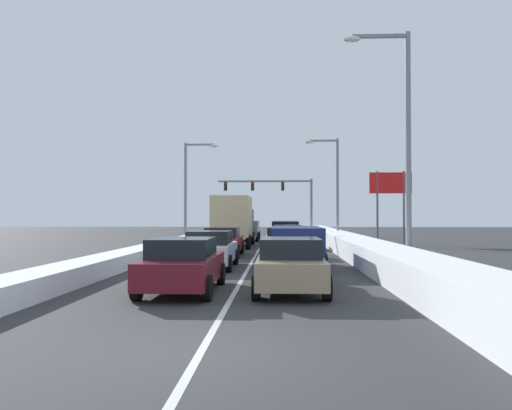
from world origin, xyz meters
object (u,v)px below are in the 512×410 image
Objects in this scene: street_lamp_right_mid at (333,180)px; street_lamp_left_mid at (190,182)px; suv_black_right_lane_fifth at (285,230)px; traffic_light_gantry at (278,192)px; sedan_white_center_lane_second at (210,249)px; roadside_sign_right at (391,191)px; suv_navy_right_lane_second at (296,243)px; sedan_red_center_lane_third at (223,241)px; street_lamp_right_near at (400,129)px; sedan_silver_right_lane_fourth at (288,236)px; sedan_tan_right_lane_nearest at (290,264)px; suv_gray_center_lane_fifth at (247,228)px; box_truck_center_lane_fourth at (234,219)px; sedan_maroon_center_lane_nearest at (183,265)px; sedan_green_right_lane_third at (283,241)px.

street_lamp_left_mid is at bearing -175.56° from street_lamp_right_mid.
traffic_light_gantry reaches higher than suv_black_right_lane_fifth.
sedan_white_center_lane_second is 0.55× the size of street_lamp_right_mid.
roadside_sign_right is at bearing 0.04° from suv_black_right_lane_fifth.
sedan_red_center_lane_third is at bearing 122.00° from suv_navy_right_lane_second.
street_lamp_right_near reaches higher than traffic_light_gantry.
street_lamp_right_near is at bearing -88.37° from street_lamp_right_mid.
sedan_silver_right_lane_fourth is at bearing -88.94° from suv_black_right_lane_fifth.
suv_gray_center_lane_fifth reaches higher than sedan_tan_right_lane_nearest.
street_lamp_left_mid reaches higher than sedan_silver_right_lane_fourth.
suv_black_right_lane_fifth is 6.12m from box_truck_center_lane_fourth.
sedan_white_center_lane_second is 0.58× the size of street_lamp_left_mid.
street_lamp_right_mid reaches higher than suv_gray_center_lane_fifth.
traffic_light_gantry is at bearing 103.98° from street_lamp_right_mid.
suv_navy_right_lane_second and suv_gray_center_lane_fifth have the same top height.
sedan_maroon_center_lane_nearest is 0.48× the size of street_lamp_right_near.
suv_black_right_lane_fifth is 8.58m from roadside_sign_right.
sedan_tan_right_lane_nearest is 12.46m from sedan_green_right_lane_third.
sedan_white_center_lane_second is at bearing -121.35° from roadside_sign_right.
sedan_red_center_lane_third is 11.08m from street_lamp_right_near.
suv_gray_center_lane_fifth reaches higher than sedan_green_right_lane_third.
suv_navy_right_lane_second is at bearing -74.44° from box_truck_center_lane_fourth.
street_lamp_right_near is (7.50, -22.40, 4.53)m from suv_gray_center_lane_fifth.
sedan_silver_right_lane_fourth is at bearing 61.52° from sedan_red_center_lane_third.
street_lamp_left_mid is at bearing -179.95° from suv_black_right_lane_fifth.
street_lamp_right_mid reaches higher than sedan_red_center_lane_third.
sedan_white_center_lane_second is 19.39m from street_lamp_left_mid.
street_lamp_right_mid is at bearing 75.01° from sedan_maroon_center_lane_nearest.
sedan_white_center_lane_second is (-3.09, 6.28, 0.00)m from sedan_tan_right_lane_nearest.
sedan_green_right_lane_third is 6.36m from sedan_silver_right_lane_fourth.
suv_gray_center_lane_fifth is at bearing 100.42° from sedan_green_right_lane_third.
sedan_silver_right_lane_fourth is 12.97m from sedan_white_center_lane_second.
sedan_tan_right_lane_nearest is at bearing -126.93° from street_lamp_right_near.
sedan_maroon_center_lane_nearest is at bearing -80.55° from street_lamp_left_mid.
suv_black_right_lane_fifth reaches higher than sedan_maroon_center_lane_nearest.
sedan_maroon_center_lane_nearest is (-3.00, -0.18, 0.00)m from sedan_tan_right_lane_nearest.
traffic_light_gantry reaches higher than box_truck_center_lane_fourth.
sedan_white_center_lane_second is 22.09m from suv_gray_center_lane_fifth.
sedan_silver_right_lane_fourth is 7.42m from sedan_red_center_lane_third.
street_lamp_right_mid is at bearing 168.78° from roadside_sign_right.
suv_gray_center_lane_fifth is (0.09, 22.09, 0.25)m from sedan_white_center_lane_second.
street_lamp_right_near reaches higher than street_lamp_left_mid.
street_lamp_left_mid reaches higher than sedan_white_center_lane_second.
sedan_red_center_lane_third is 0.48× the size of street_lamp_right_near.
street_lamp_right_mid is (3.76, 0.86, 3.86)m from suv_black_right_lane_fifth.
suv_gray_center_lane_fifth is 0.60× the size of street_lamp_right_mid.
sedan_silver_right_lane_fourth is (0.36, 6.34, 0.00)m from sedan_green_right_lane_third.
street_lamp_left_mid is at bearing 102.37° from sedan_white_center_lane_second.
sedan_green_right_lane_third is 8.22m from box_truck_center_lane_fourth.
suv_navy_right_lane_second is 1.00× the size of suv_gray_center_lane_fifth.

